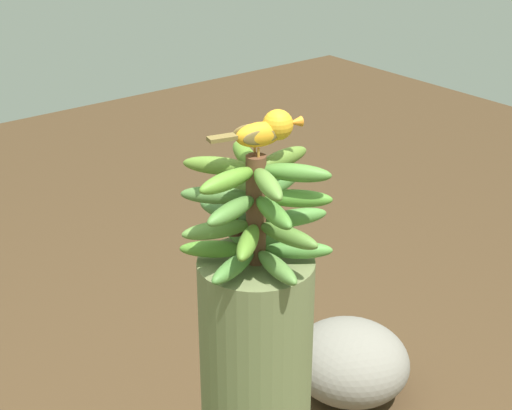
{
  "coord_description": "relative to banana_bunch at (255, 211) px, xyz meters",
  "views": [
    {
      "loc": [
        -1.13,
        0.89,
        1.76
      ],
      "look_at": [
        0.0,
        0.0,
        1.09
      ],
      "focal_mm": 55.26,
      "sensor_mm": 36.0,
      "label": 1
    }
  ],
  "objects": [
    {
      "name": "banana_bunch",
      "position": [
        0.0,
        0.0,
        0.0
      ],
      "size": [
        0.32,
        0.31,
        0.24
      ],
      "color": "brown",
      "rests_on": "banana_tree"
    },
    {
      "name": "perched_bird",
      "position": [
        -0.0,
        -0.03,
        0.17
      ],
      "size": [
        0.08,
        0.2,
        0.09
      ],
      "color": "#C68933",
      "rests_on": "banana_bunch"
    },
    {
      "name": "garden_rock",
      "position": [
        0.42,
        -0.74,
        -0.94
      ],
      "size": [
        0.55,
        0.54,
        0.27
      ],
      "primitive_type": "ellipsoid",
      "rotation": [
        0.0,
        0.0,
        2.09
      ],
      "color": "gray",
      "rests_on": "ground"
    }
  ]
}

